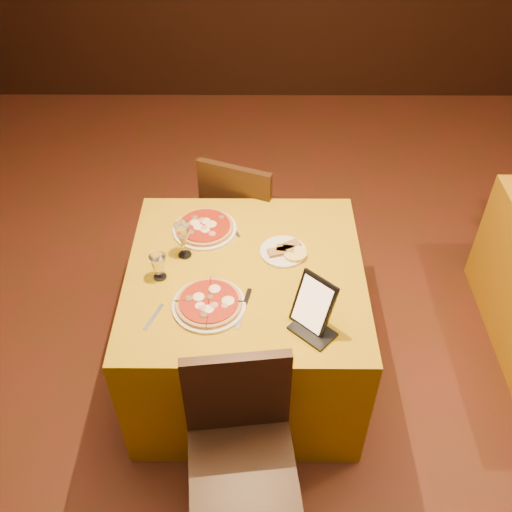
{
  "coord_description": "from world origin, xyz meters",
  "views": [
    {
      "loc": [
        -0.42,
        -1.58,
        2.59
      ],
      "look_at": [
        -0.43,
        0.28,
        0.86
      ],
      "focal_mm": 40.0,
      "sensor_mm": 36.0,
      "label": 1
    }
  ],
  "objects_px": {
    "pizza_near": "(209,304)",
    "chair_main_near": "(242,467)",
    "pizza_far": "(205,228)",
    "main_table": "(246,323)",
    "chair_main_far": "(248,214)",
    "tablet": "(313,304)",
    "water_glass": "(159,267)",
    "wine_glass": "(183,240)"
  },
  "relations": [
    {
      "from": "main_table",
      "to": "pizza_near",
      "type": "distance_m",
      "value": 0.47
    },
    {
      "from": "water_glass",
      "to": "pizza_near",
      "type": "bearing_deg",
      "value": -37.15
    },
    {
      "from": "pizza_near",
      "to": "pizza_far",
      "type": "height_order",
      "value": "same"
    },
    {
      "from": "main_table",
      "to": "tablet",
      "type": "height_order",
      "value": "tablet"
    },
    {
      "from": "main_table",
      "to": "tablet",
      "type": "relative_size",
      "value": 4.51
    },
    {
      "from": "chair_main_far",
      "to": "pizza_near",
      "type": "relative_size",
      "value": 2.84
    },
    {
      "from": "pizza_far",
      "to": "tablet",
      "type": "relative_size",
      "value": 1.31
    },
    {
      "from": "pizza_far",
      "to": "wine_glass",
      "type": "bearing_deg",
      "value": -113.95
    },
    {
      "from": "wine_glass",
      "to": "chair_main_near",
      "type": "bearing_deg",
      "value": -72.41
    },
    {
      "from": "chair_main_near",
      "to": "main_table",
      "type": "bearing_deg",
      "value": 83.62
    },
    {
      "from": "main_table",
      "to": "pizza_far",
      "type": "relative_size",
      "value": 3.45
    },
    {
      "from": "water_glass",
      "to": "tablet",
      "type": "bearing_deg",
      "value": -21.89
    },
    {
      "from": "main_table",
      "to": "chair_main_far",
      "type": "bearing_deg",
      "value": 90.0
    },
    {
      "from": "chair_main_near",
      "to": "tablet",
      "type": "relative_size",
      "value": 3.73
    },
    {
      "from": "chair_main_far",
      "to": "pizza_far",
      "type": "bearing_deg",
      "value": 88.9
    },
    {
      "from": "main_table",
      "to": "chair_main_far",
      "type": "xyz_separation_m",
      "value": [
        -0.0,
        0.79,
        0.08
      ]
    },
    {
      "from": "chair_main_near",
      "to": "pizza_near",
      "type": "xyz_separation_m",
      "value": [
        -0.15,
        0.58,
        0.31
      ]
    },
    {
      "from": "main_table",
      "to": "tablet",
      "type": "distance_m",
      "value": 0.65
    },
    {
      "from": "main_table",
      "to": "chair_main_near",
      "type": "distance_m",
      "value": 0.81
    },
    {
      "from": "main_table",
      "to": "chair_main_near",
      "type": "xyz_separation_m",
      "value": [
        -0.0,
        -0.81,
        0.08
      ]
    },
    {
      "from": "pizza_far",
      "to": "tablet",
      "type": "height_order",
      "value": "tablet"
    },
    {
      "from": "pizza_near",
      "to": "water_glass",
      "type": "xyz_separation_m",
      "value": [
        -0.23,
        0.18,
        0.05
      ]
    },
    {
      "from": "chair_main_far",
      "to": "wine_glass",
      "type": "bearing_deg",
      "value": 88.49
    },
    {
      "from": "chair_main_near",
      "to": "chair_main_far",
      "type": "distance_m",
      "value": 1.59
    },
    {
      "from": "pizza_far",
      "to": "water_glass",
      "type": "xyz_separation_m",
      "value": [
        -0.18,
        -0.33,
        0.05
      ]
    },
    {
      "from": "wine_glass",
      "to": "tablet",
      "type": "height_order",
      "value": "tablet"
    },
    {
      "from": "wine_glass",
      "to": "pizza_near",
      "type": "bearing_deg",
      "value": -67.34
    },
    {
      "from": "pizza_near",
      "to": "chair_main_near",
      "type": "bearing_deg",
      "value": -75.38
    },
    {
      "from": "main_table",
      "to": "water_glass",
      "type": "bearing_deg",
      "value": -173.34
    },
    {
      "from": "pizza_near",
      "to": "tablet",
      "type": "bearing_deg",
      "value": -11.9
    },
    {
      "from": "water_glass",
      "to": "chair_main_far",
      "type": "bearing_deg",
      "value": 65.08
    },
    {
      "from": "main_table",
      "to": "water_glass",
      "type": "xyz_separation_m",
      "value": [
        -0.39,
        -0.05,
        0.44
      ]
    },
    {
      "from": "pizza_near",
      "to": "chair_main_far",
      "type": "bearing_deg",
      "value": 81.44
    },
    {
      "from": "chair_main_near",
      "to": "pizza_far",
      "type": "height_order",
      "value": "chair_main_near"
    },
    {
      "from": "pizza_near",
      "to": "tablet",
      "type": "relative_size",
      "value": 1.31
    },
    {
      "from": "wine_glass",
      "to": "tablet",
      "type": "relative_size",
      "value": 0.78
    },
    {
      "from": "main_table",
      "to": "wine_glass",
      "type": "relative_size",
      "value": 5.79
    },
    {
      "from": "chair_main_near",
      "to": "chair_main_far",
      "type": "height_order",
      "value": "same"
    },
    {
      "from": "chair_main_near",
      "to": "pizza_far",
      "type": "relative_size",
      "value": 2.85
    },
    {
      "from": "chair_main_far",
      "to": "water_glass",
      "type": "height_order",
      "value": "chair_main_far"
    },
    {
      "from": "pizza_near",
      "to": "tablet",
      "type": "height_order",
      "value": "tablet"
    },
    {
      "from": "wine_glass",
      "to": "chair_main_far",
      "type": "bearing_deg",
      "value": 67.16
    }
  ]
}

